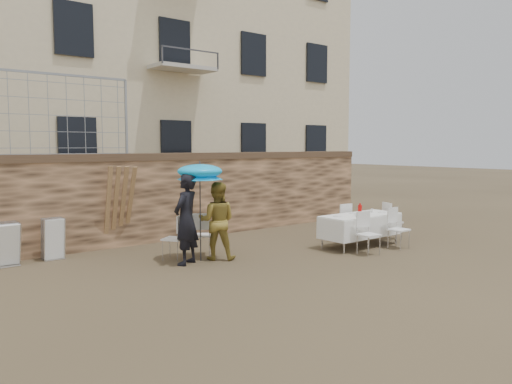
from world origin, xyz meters
TOP-DOWN VIEW (x-y plane):
  - ground at (0.00, 0.00)m, footprint 80.00×80.00m
  - stone_wall at (0.00, 5.00)m, footprint 13.00×0.50m
  - apartment_building at (0.00, 12.00)m, footprint 20.00×8.00m
  - chain_link_fence at (-3.00, 5.00)m, footprint 3.20×0.06m
  - man_suit at (-1.34, 2.29)m, footprint 0.82×0.74m
  - woman_dress at (-0.59, 2.29)m, footprint 1.02×1.00m
  - umbrella at (-0.94, 2.39)m, footprint 0.98×0.98m
  - couple_chair_left at (-1.34, 2.84)m, footprint 0.67×0.67m
  - couple_chair_right at (-0.64, 2.84)m, footprint 0.67×0.67m
  - banquet_table at (2.92, 1.32)m, footprint 2.10×0.85m
  - soda_bottle at (2.72, 1.17)m, footprint 0.09×0.09m
  - table_chair_front_left at (2.32, 0.57)m, footprint 0.53×0.53m
  - table_chair_front_right at (3.42, 0.57)m, footprint 0.50×0.50m
  - table_chair_back at (3.12, 2.12)m, footprint 0.53×0.53m
  - table_chair_side at (4.32, 1.42)m, footprint 0.61×0.61m
  - chair_stack_left at (-4.27, 4.54)m, footprint 0.46×0.47m
  - chair_stack_right at (-3.37, 4.54)m, footprint 0.46×0.40m
  - wood_planks at (-1.77, 4.61)m, footprint 0.70×0.20m

SIDE VIEW (x-z plane):
  - ground at x=0.00m, z-range 0.00..0.00m
  - chair_stack_left at x=-4.27m, z-range 0.00..0.92m
  - chair_stack_right at x=-3.37m, z-range 0.00..0.92m
  - couple_chair_left at x=-1.34m, z-range 0.00..0.96m
  - couple_chair_right at x=-0.64m, z-range 0.00..0.96m
  - table_chair_front_left at x=2.32m, z-range 0.00..0.96m
  - table_chair_front_right at x=3.42m, z-range 0.00..0.96m
  - table_chair_back at x=3.12m, z-range 0.00..0.96m
  - table_chair_side at x=4.32m, z-range 0.00..0.96m
  - banquet_table at x=2.92m, z-range 0.34..1.12m
  - woman_dress at x=-0.59m, z-range 0.00..1.66m
  - soda_bottle at x=2.72m, z-range 0.77..1.04m
  - man_suit at x=-1.34m, z-range 0.00..1.88m
  - wood_planks at x=-1.77m, z-range 0.00..2.00m
  - stone_wall at x=0.00m, z-range 0.00..2.20m
  - umbrella at x=-0.94m, z-range 0.86..2.81m
  - chain_link_fence at x=-3.00m, z-range 2.20..4.00m
  - apartment_building at x=0.00m, z-range 0.00..15.00m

